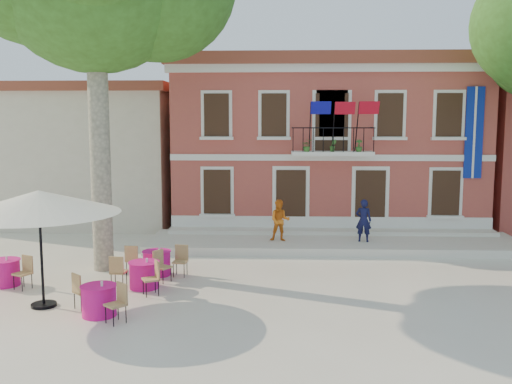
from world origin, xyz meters
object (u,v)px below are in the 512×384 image
at_px(patio_umbrella, 39,202).
at_px(cafe_table_2, 5,271).
at_px(pedestrian_navy, 364,220).
at_px(cafe_table_3, 157,262).
at_px(pedestrian_orange, 280,220).
at_px(cafe_table_1, 144,273).
at_px(cafe_table_0, 99,299).

distance_m(patio_umbrella, cafe_table_2, 3.48).
relative_size(pedestrian_navy, cafe_table_3, 0.81).
bearing_deg(patio_umbrella, pedestrian_orange, 48.44).
bearing_deg(cafe_table_3, pedestrian_navy, 28.99).
xyz_separation_m(patio_umbrella, pedestrian_orange, (6.13, 6.91, -1.65)).
bearing_deg(cafe_table_3, patio_umbrella, -126.67).
relative_size(pedestrian_orange, cafe_table_1, 0.83).
bearing_deg(pedestrian_navy, cafe_table_2, 37.01).
xyz_separation_m(pedestrian_navy, cafe_table_0, (-7.57, -7.58, -0.68)).
xyz_separation_m(pedestrian_navy, cafe_table_2, (-11.12, -5.14, -0.68)).
xyz_separation_m(patio_umbrella, cafe_table_0, (1.67, -0.64, -2.31)).
distance_m(cafe_table_0, cafe_table_1, 2.43).
bearing_deg(cafe_table_1, cafe_table_0, -103.36).
distance_m(pedestrian_navy, cafe_table_0, 10.73).
relative_size(patio_umbrella, pedestrian_orange, 2.63).
xyz_separation_m(patio_umbrella, cafe_table_1, (2.23, 1.72, -2.30)).
bearing_deg(cafe_table_2, cafe_table_3, 17.17).
xyz_separation_m(cafe_table_0, cafe_table_2, (-3.56, 2.44, 0.00)).
height_order(pedestrian_orange, cafe_table_0, pedestrian_orange).
xyz_separation_m(cafe_table_1, cafe_table_3, (0.07, 1.37, -0.01)).
height_order(patio_umbrella, pedestrian_navy, patio_umbrella).
distance_m(pedestrian_navy, cafe_table_3, 7.96).
distance_m(cafe_table_1, cafe_table_3, 1.37).
bearing_deg(cafe_table_2, cafe_table_0, -34.43).
bearing_deg(cafe_table_2, pedestrian_navy, 24.79).
height_order(patio_umbrella, pedestrian_orange, patio_umbrella).
bearing_deg(cafe_table_0, cafe_table_3, 80.42).
relative_size(cafe_table_0, cafe_table_2, 0.89).
xyz_separation_m(pedestrian_orange, cafe_table_1, (-3.90, -5.19, -0.65)).
xyz_separation_m(patio_umbrella, cafe_table_2, (-1.89, 1.79, -2.31)).
bearing_deg(cafe_table_2, pedestrian_orange, 32.55).
relative_size(cafe_table_0, cafe_table_1, 0.91).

